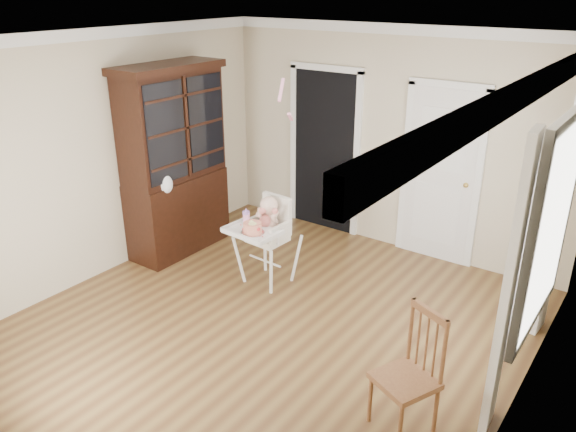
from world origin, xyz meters
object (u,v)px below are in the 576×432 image
Objects in this scene: high_chair at (267,231)px; sippy_cup at (246,217)px; cake at (253,228)px; dining_chair at (408,376)px; china_cabinet at (174,161)px.

sippy_cup is (-0.18, -0.12, 0.16)m from high_chair.
dining_chair reaches higher than cake.
dining_chair is (2.20, -1.16, -0.17)m from high_chair.
sippy_cup is 2.62m from dining_chair.
high_chair is 4.00× the size of cake.
high_chair is 1.03× the size of dining_chair.
cake is 0.26× the size of dining_chair.
dining_chair is (3.63, -1.21, -0.69)m from china_cabinet.
china_cabinet is at bearing 171.98° from sippy_cup.
china_cabinet is (-1.25, 0.18, 0.36)m from sippy_cup.
high_chair is 5.34× the size of sippy_cup.
high_chair is 1.52m from china_cabinet.
high_chair is 2.49m from dining_chair.
cake is 0.25m from sippy_cup.
china_cabinet is (-1.43, 0.05, 0.52)m from high_chair.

